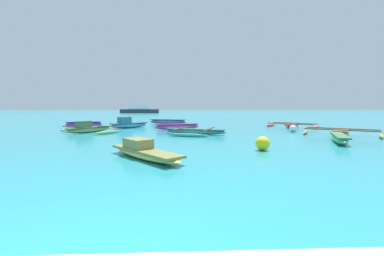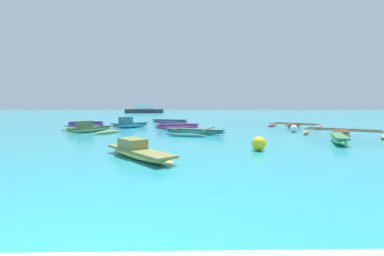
{
  "view_description": "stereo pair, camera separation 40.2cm",
  "coord_description": "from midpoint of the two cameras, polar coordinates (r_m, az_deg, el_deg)",
  "views": [
    {
      "loc": [
        1.16,
        -1.72,
        1.73
      ],
      "look_at": [
        1.89,
        15.76,
        0.25
      ],
      "focal_mm": 24.0,
      "sensor_mm": 36.0,
      "label": 1
    },
    {
      "loc": [
        1.56,
        -1.73,
        1.73
      ],
      "look_at": [
        1.89,
        15.76,
        0.25
      ],
      "focal_mm": 24.0,
      "sensor_mm": 36.0,
      "label": 2
    }
  ],
  "objects": [
    {
      "name": "moored_boat_5",
      "position": [
        24.92,
        -4.51,
        1.45
      ],
      "size": [
        3.73,
        1.79,
        0.48
      ],
      "rotation": [
        0.0,
        0.0,
        -0.33
      ],
      "color": "slate",
      "rests_on": "ground_plane"
    },
    {
      "name": "moored_boat_8",
      "position": [
        22.65,
        22.23,
        0.5
      ],
      "size": [
        4.18,
        4.01,
        0.35
      ],
      "rotation": [
        0.0,
        0.0,
        0.85
      ],
      "color": "#E24E4B",
      "rests_on": "ground_plane"
    },
    {
      "name": "moored_boat_7",
      "position": [
        14.03,
        30.55,
        -2.02
      ],
      "size": [
        1.78,
        3.08,
        0.39
      ],
      "rotation": [
        0.0,
        0.0,
        1.15
      ],
      "color": "#4FBF6D",
      "rests_on": "ground_plane"
    },
    {
      "name": "moored_boat_6",
      "position": [
        23.31,
        -22.01,
        0.86
      ],
      "size": [
        2.96,
        1.25,
        0.46
      ],
      "rotation": [
        0.0,
        0.0,
        0.24
      ],
      "color": "purple",
      "rests_on": "ground_plane"
    },
    {
      "name": "moored_boat_3",
      "position": [
        18.89,
        -2.57,
        0.35
      ],
      "size": [
        3.35,
        1.4,
        0.46
      ],
      "rotation": [
        0.0,
        0.0,
        0.28
      ],
      "color": "#CF44A2",
      "rests_on": "ground_plane"
    },
    {
      "name": "moored_boat_1",
      "position": [
        21.2,
        -13.19,
        0.88
      ],
      "size": [
        2.99,
        2.71,
        0.89
      ],
      "rotation": [
        0.0,
        0.0,
        0.7
      ],
      "color": "#47A8C7",
      "rests_on": "ground_plane"
    },
    {
      "name": "mooring_buoy_1",
      "position": [
        10.41,
        15.66,
        -3.35
      ],
      "size": [
        0.56,
        0.56,
        0.56
      ],
      "color": "yellow",
      "rests_on": "ground_plane"
    },
    {
      "name": "moored_boat_4",
      "position": [
        17.31,
        30.92,
        -0.92
      ],
      "size": [
        4.19,
        3.6,
        0.42
      ],
      "rotation": [
        0.0,
        0.0,
        0.95
      ],
      "color": "#CF8E46",
      "rests_on": "ground_plane"
    },
    {
      "name": "moored_boat_9",
      "position": [
        8.81,
        -10.63,
        -5.13
      ],
      "size": [
        2.93,
        3.36,
        0.62
      ],
      "rotation": [
        0.0,
        0.0,
        -0.89
      ],
      "color": "#CFCE5E",
      "rests_on": "ground_plane"
    },
    {
      "name": "moored_boat_2",
      "position": [
        15.91,
        1.31,
        -0.75
      ],
      "size": [
        3.92,
        3.68,
        0.4
      ],
      "rotation": [
        0.0,
        0.0,
        -0.35
      ],
      "color": "teal",
      "rests_on": "ground_plane"
    },
    {
      "name": "moored_boat_0",
      "position": [
        18.4,
        -21.25,
        -0.1
      ],
      "size": [
        4.24,
        3.78,
        0.78
      ],
      "rotation": [
        0.0,
        0.0,
        0.97
      ],
      "color": "#77A560",
      "rests_on": "ground_plane"
    },
    {
      "name": "mooring_buoy_0",
      "position": [
        18.57,
        22.29,
        -0.12
      ],
      "size": [
        0.49,
        0.49,
        0.49
      ],
      "color": "white",
      "rests_on": "ground_plane"
    },
    {
      "name": "distant_ferry",
      "position": [
        68.76,
        -10.37,
        4.05
      ],
      "size": [
        9.89,
        2.18,
        2.18
      ],
      "color": "#2D333D",
      "rests_on": "ground_plane"
    }
  ]
}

